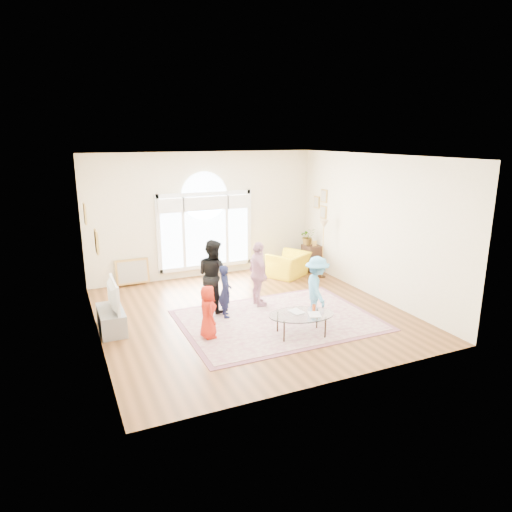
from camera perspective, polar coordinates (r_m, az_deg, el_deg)
name	(u,v)px	position (r m, az deg, el deg)	size (l,w,h in m)	color
ground	(251,313)	(9.55, -0.59, -7.19)	(6.00, 6.00, 0.00)	#533216
room_shell	(207,217)	(11.68, -6.15, 4.82)	(6.00, 6.00, 6.00)	beige
area_rug	(278,320)	(9.21, 2.79, -7.99)	(3.60, 2.60, 0.02)	#C0AA95
rug_border	(278,320)	(9.21, 2.79, -8.01)	(3.80, 2.80, 0.01)	#824B5A
tv_console	(111,320)	(9.10, -17.62, -7.63)	(0.45, 1.00, 0.42)	gray
television	(110,295)	(8.93, -17.81, -4.70)	(0.16, 0.98, 0.56)	black
coffee_table	(301,315)	(8.44, 5.69, -7.35)	(1.35, 1.01, 0.54)	silver
armchair	(289,265)	(11.93, 4.11, -1.09)	(0.98, 0.85, 0.63)	yellow
side_cabinet	(312,258)	(12.55, 6.98, -0.21)	(0.40, 0.50, 0.70)	black
floor_lamp	(324,229)	(11.74, 8.45, 3.37)	(0.28, 0.28, 1.51)	black
plant_pedestal	(307,257)	(12.61, 6.39, -0.12)	(0.20, 0.20, 0.70)	white
potted_plant	(308,236)	(12.47, 6.47, 2.44)	(0.41, 0.35, 0.45)	#33722D
leaning_picture	(133,285)	(11.70, -15.08, -3.53)	(0.80, 0.05, 0.62)	tan
child_red	(208,312)	(8.30, -6.03, -6.94)	(0.48, 0.31, 0.98)	red
child_navy	(225,291)	(9.19, -3.86, -4.39)	(0.39, 0.26, 1.08)	#121635
child_black	(213,275)	(9.50, -5.37, -2.41)	(0.73, 0.57, 1.51)	black
child_pink	(258,274)	(9.72, 0.30, -2.27)	(0.82, 0.34, 1.40)	#DB9CB1
child_blue	(317,289)	(9.06, 7.61, -4.06)	(0.83, 0.48, 1.29)	#58ACDC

